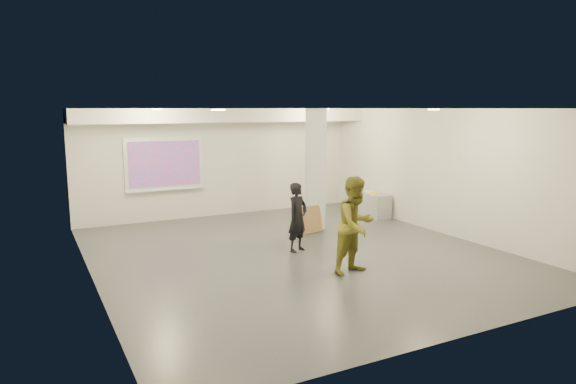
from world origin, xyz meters
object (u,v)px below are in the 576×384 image
column (316,170)px  projection_screen (165,164)px  man (356,225)px  woman (298,217)px  credenza (373,204)px

column → projection_screen: 4.08m
column → man: size_ratio=1.67×
woman → projection_screen: bearing=87.5°
column → credenza: (2.22, 0.56, -1.17)m
credenza → woman: size_ratio=0.77×
man → column: bearing=58.0°
projection_screen → credenza: size_ratio=1.87×
projection_screen → credenza: 5.84m
woman → man: size_ratio=0.82×
column → projection_screen: size_ratio=1.43×
column → credenza: column is taller
column → credenza: size_ratio=2.67×
projection_screen → man: bearing=-72.0°
man → credenza: bearing=36.2°
credenza → man: size_ratio=0.63×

